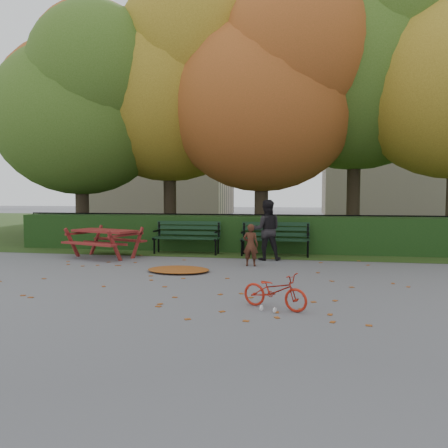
% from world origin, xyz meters
% --- Properties ---
extents(ground, '(90.00, 90.00, 0.00)m').
position_xyz_m(ground, '(0.00, 0.00, 0.00)').
color(ground, slate).
rests_on(ground, ground).
extents(grass_strip, '(90.00, 90.00, 0.00)m').
position_xyz_m(grass_strip, '(0.00, 14.00, 0.01)').
color(grass_strip, '#253C15').
rests_on(grass_strip, ground).
extents(building_left, '(10.00, 7.00, 15.00)m').
position_xyz_m(building_left, '(-9.00, 26.00, 7.50)').
color(building_left, '#C4B19A').
rests_on(building_left, ground).
extents(building_right, '(9.00, 6.00, 12.00)m').
position_xyz_m(building_right, '(8.00, 28.00, 6.00)').
color(building_right, '#C4B19A').
rests_on(building_right, ground).
extents(hedge, '(13.00, 0.90, 1.00)m').
position_xyz_m(hedge, '(0.00, 4.50, 0.50)').
color(hedge, black).
rests_on(hedge, ground).
extents(iron_fence, '(14.00, 0.04, 1.02)m').
position_xyz_m(iron_fence, '(0.00, 5.30, 0.54)').
color(iron_fence, black).
rests_on(iron_fence, ground).
extents(tree_a, '(5.88, 5.60, 7.48)m').
position_xyz_m(tree_a, '(-5.19, 5.58, 4.52)').
color(tree_a, black).
rests_on(tree_a, ground).
extents(tree_b, '(6.72, 6.40, 8.79)m').
position_xyz_m(tree_b, '(-2.44, 6.75, 5.40)').
color(tree_b, black).
rests_on(tree_b, ground).
extents(tree_c, '(6.30, 6.00, 8.00)m').
position_xyz_m(tree_c, '(0.83, 5.96, 4.82)').
color(tree_c, black).
rests_on(tree_c, ground).
extents(tree_d, '(7.14, 6.80, 9.58)m').
position_xyz_m(tree_d, '(3.88, 7.23, 5.98)').
color(tree_d, black).
rests_on(tree_d, ground).
extents(tree_f, '(6.93, 6.60, 9.19)m').
position_xyz_m(tree_f, '(-7.13, 9.24, 5.69)').
color(tree_f, black).
rests_on(tree_f, ground).
extents(bench_left, '(1.80, 0.57, 0.88)m').
position_xyz_m(bench_left, '(-1.30, 3.70, 0.52)').
color(bench_left, black).
rests_on(bench_left, ground).
extents(bench_right, '(1.80, 0.57, 0.88)m').
position_xyz_m(bench_right, '(1.10, 3.70, 0.52)').
color(bench_right, black).
rests_on(bench_right, ground).
extents(picnic_table, '(2.02, 1.82, 0.81)m').
position_xyz_m(picnic_table, '(-3.19, 2.60, 0.56)').
color(picnic_table, maroon).
rests_on(picnic_table, ground).
extents(leaf_pile, '(1.41, 1.05, 0.09)m').
position_xyz_m(leaf_pile, '(-0.75, 0.94, 0.05)').
color(leaf_pile, brown).
rests_on(leaf_pile, ground).
extents(leaf_scatter, '(9.00, 5.70, 0.01)m').
position_xyz_m(leaf_scatter, '(0.00, 0.30, 0.01)').
color(leaf_scatter, brown).
rests_on(leaf_scatter, ground).
extents(child, '(0.36, 0.25, 0.96)m').
position_xyz_m(child, '(0.65, 1.93, 0.48)').
color(child, '#422115').
rests_on(child, ground).
extents(adult, '(0.79, 0.65, 1.49)m').
position_xyz_m(adult, '(0.93, 2.90, 0.75)').
color(adult, black).
rests_on(adult, ground).
extents(bicycle, '(1.05, 0.71, 0.52)m').
position_xyz_m(bicycle, '(1.42, -1.68, 0.26)').
color(bicycle, '#AB1E0F').
rests_on(bicycle, ground).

